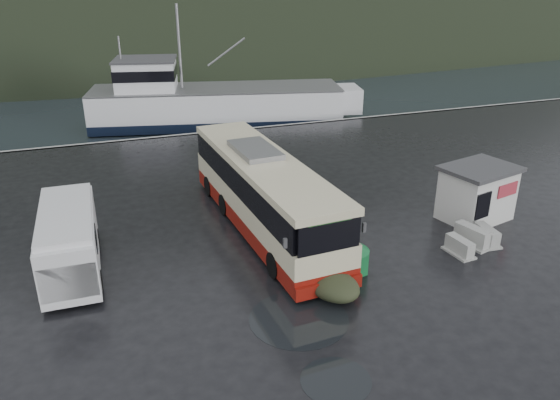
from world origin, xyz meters
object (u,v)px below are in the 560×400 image
object	(u,v)px
white_van	(74,270)
jersey_barrier_c	(471,244)
dome_tent	(331,295)
jersey_barrier_b	(458,254)
waste_bin_right	(349,273)
ticket_kiosk	(473,218)
waste_bin_left	(299,274)
coach_bus	(264,228)
fishing_trawler	(217,109)
jersey_barrier_a	(485,243)

from	to	relation	value
white_van	jersey_barrier_c	bearing A→B (deg)	-11.22
dome_tent	jersey_barrier_b	size ratio (longest dim) A/B	1.65
waste_bin_right	jersey_barrier_c	world-z (taller)	waste_bin_right
ticket_kiosk	jersey_barrier_b	world-z (taller)	ticket_kiosk
waste_bin_left	jersey_barrier_b	size ratio (longest dim) A/B	1.06
dome_tent	jersey_barrier_b	world-z (taller)	dome_tent
ticket_kiosk	jersey_barrier_b	size ratio (longest dim) A/B	2.36
coach_bus	jersey_barrier_b	bearing A→B (deg)	-39.85
ticket_kiosk	waste_bin_left	bearing A→B (deg)	178.12
dome_tent	ticket_kiosk	world-z (taller)	ticket_kiosk
white_van	fishing_trawler	size ratio (longest dim) A/B	0.25
coach_bus	fishing_trawler	world-z (taller)	fishing_trawler
jersey_barrier_c	fishing_trawler	world-z (taller)	fishing_trawler
coach_bus	ticket_kiosk	distance (m)	10.64
white_van	ticket_kiosk	world-z (taller)	ticket_kiosk
white_van	jersey_barrier_a	xyz separation A→B (m)	(18.00, -3.75, 0.00)
dome_tent	jersey_barrier_a	size ratio (longest dim) A/B	1.60
white_van	waste_bin_right	size ratio (longest dim) A/B	4.16
waste_bin_left	jersey_barrier_b	xyz separation A→B (m)	(7.32, -0.77, 0.00)
coach_bus	jersey_barrier_c	world-z (taller)	coach_bus
waste_bin_left	jersey_barrier_c	size ratio (longest dim) A/B	0.90
jersey_barrier_b	jersey_barrier_c	xyz separation A→B (m)	(1.09, 0.57, 0.00)
jersey_barrier_a	jersey_barrier_b	distance (m)	1.89
white_van	waste_bin_right	distance (m)	11.59
white_van	ticket_kiosk	xyz separation A→B (m)	(19.16, -1.34, 0.00)
coach_bus	waste_bin_left	size ratio (longest dim) A/B	8.51
white_van	dome_tent	xyz separation A→B (m)	(9.45, -5.38, 0.00)
ticket_kiosk	jersey_barrier_b	distance (m)	4.16
waste_bin_right	dome_tent	world-z (taller)	waste_bin_right
waste_bin_right	fishing_trawler	xyz separation A→B (m)	(1.41, 29.61, 0.00)
white_van	jersey_barrier_a	bearing A→B (deg)	-11.00
waste_bin_left	waste_bin_right	xyz separation A→B (m)	(1.98, -0.65, 0.00)
white_van	waste_bin_left	distance (m)	9.51
jersey_barrier_b	waste_bin_right	bearing A→B (deg)	178.74
coach_bus	jersey_barrier_b	distance (m)	9.12
white_van	jersey_barrier_c	distance (m)	17.65
coach_bus	white_van	size ratio (longest dim) A/B	2.06
ticket_kiosk	fishing_trawler	distance (m)	27.72
waste_bin_right	jersey_barrier_b	distance (m)	5.34
white_van	ticket_kiosk	bearing A→B (deg)	-3.23
white_van	ticket_kiosk	distance (m)	19.21
dome_tent	jersey_barrier_b	distance (m)	6.82
waste_bin_left	ticket_kiosk	distance (m)	10.52
jersey_barrier_a	ticket_kiosk	bearing A→B (deg)	64.16
dome_tent	white_van	bearing A→B (deg)	150.38
waste_bin_left	ticket_kiosk	bearing A→B (deg)	11.63
jersey_barrier_b	fishing_trawler	bearing A→B (deg)	97.53
waste_bin_right	fishing_trawler	world-z (taller)	fishing_trawler
waste_bin_right	ticket_kiosk	xyz separation A→B (m)	(8.33, 2.78, 0.00)
white_van	waste_bin_left	xyz separation A→B (m)	(8.85, -3.46, 0.00)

